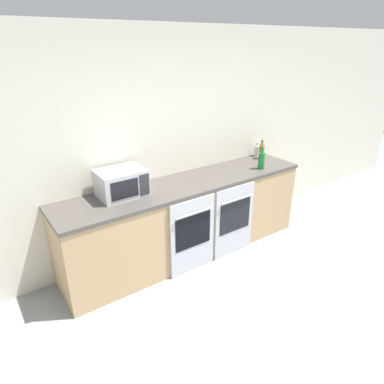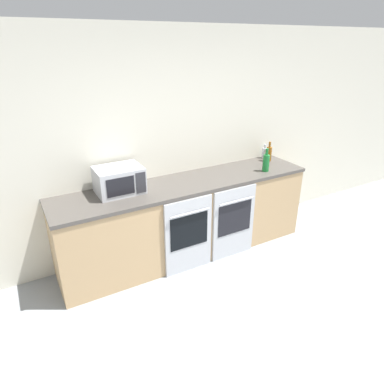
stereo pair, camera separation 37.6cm
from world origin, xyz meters
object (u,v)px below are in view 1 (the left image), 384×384
Objects in this scene: oven_left at (192,236)px; microwave at (121,183)px; bottle_clear at (257,151)px; bottle_green at (261,160)px; bottle_amber at (262,151)px; oven_right at (234,220)px.

oven_left is 1.85× the size of microwave.
microwave is 2.12m from bottle_clear.
bottle_clear is 0.53m from bottle_green.
microwave is 1.67× the size of bottle_green.
bottle_clear is at bearing 75.80° from bottle_amber.
oven_right is at bearing 0.00° from oven_left.
bottle_green is at bearing -8.01° from microwave.
oven_right is at bearing -162.72° from bottle_green.
bottle_amber is (-0.03, -0.12, 0.03)m from bottle_clear.
oven_left is 1.72m from bottle_clear.
microwave is 2.48× the size of bottle_clear.
bottle_green is (1.78, -0.25, -0.03)m from microwave.
bottle_green reaches higher than oven_left.
oven_left is at bearing -158.69° from bottle_clear.
bottle_clear reaches higher than oven_right.
bottle_amber reaches higher than oven_right.
bottle_green reaches higher than bottle_amber.
oven_left is 0.96m from microwave.
microwave is 2.08m from bottle_amber.
bottle_green is 1.09× the size of bottle_amber.
microwave reaches higher than bottle_amber.
oven_right is 4.59× the size of bottle_clear.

